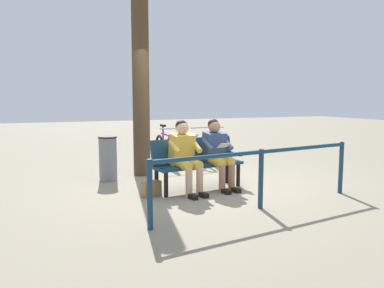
% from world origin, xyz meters
% --- Properties ---
extents(ground_plane, '(40.00, 40.00, 0.00)m').
position_xyz_m(ground_plane, '(0.00, 0.00, 0.00)').
color(ground_plane, gray).
extents(bench, '(1.65, 0.71, 0.87)m').
position_xyz_m(bench, '(0.27, 0.08, 0.51)').
color(bench, navy).
rests_on(bench, ground).
extents(person_reading, '(0.53, 0.81, 1.20)m').
position_xyz_m(person_reading, '(-0.06, 0.19, 0.66)').
color(person_reading, '#334772').
rests_on(person_reading, ground).
extents(person_companion, '(0.53, 0.81, 1.20)m').
position_xyz_m(person_companion, '(0.57, 0.29, 0.66)').
color(person_companion, gold).
rests_on(person_companion, ground).
extents(handbag, '(0.33, 0.21, 0.24)m').
position_xyz_m(handbag, '(1.15, 0.29, 0.12)').
color(handbag, olive).
rests_on(handbag, ground).
extents(tree_trunk, '(0.34, 0.34, 3.61)m').
position_xyz_m(tree_trunk, '(0.83, -1.43, 1.80)').
color(tree_trunk, '#4C3823').
rests_on(tree_trunk, ground).
extents(litter_bin, '(0.35, 0.35, 0.84)m').
position_xyz_m(litter_bin, '(1.56, -1.16, 0.42)').
color(litter_bin, slate).
rests_on(litter_bin, ground).
extents(bicycle_silver, '(0.69, 1.60, 0.94)m').
position_xyz_m(bicycle_silver, '(-1.19, -2.34, 0.36)').
color(bicycle_silver, black).
rests_on(bicycle_silver, ground).
extents(bicycle_orange, '(0.61, 1.63, 0.94)m').
position_xyz_m(bicycle_orange, '(-0.58, -2.39, 0.36)').
color(bicycle_orange, black).
rests_on(bicycle_orange, ground).
extents(bicycle_green, '(0.48, 1.68, 0.94)m').
position_xyz_m(bicycle_green, '(-0.00, -2.39, 0.36)').
color(bicycle_green, black).
rests_on(bicycle_green, ground).
extents(railing_fence, '(3.46, 0.56, 0.85)m').
position_xyz_m(railing_fence, '(-0.08, 1.54, 0.60)').
color(railing_fence, navy).
rests_on(railing_fence, ground).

